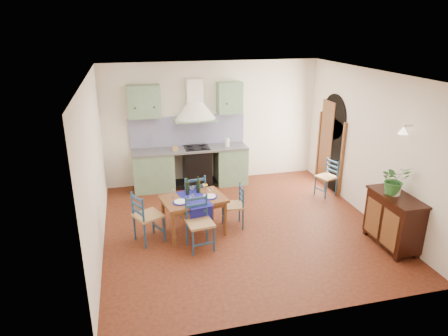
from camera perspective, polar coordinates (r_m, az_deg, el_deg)
The scene contains 13 objects.
floor at distance 7.56m, azimuth 2.61°, elevation -8.35°, with size 5.00×5.00×0.00m, color #40130D.
back_wall at distance 9.14m, azimuth -4.17°, elevation 3.86°, with size 5.00×0.96×2.80m.
right_wall at distance 8.29m, azimuth 19.01°, elevation 3.15°, with size 0.26×5.00×2.80m.
left_wall at distance 6.76m, azimuth -17.99°, elevation 0.09°, with size 0.04×5.00×2.80m, color silver.
ceiling at distance 6.69m, azimuth 2.99°, elevation 13.27°, with size 5.00×5.00×0.01m, color white.
dining_table at distance 7.09m, azimuth -4.33°, elevation -4.87°, with size 1.20×0.94×1.01m.
chair_near at distance 6.70m, azimuth -3.53°, elevation -7.82°, with size 0.47×0.47×0.90m.
chair_far at distance 7.61m, azimuth -4.44°, elevation -4.11°, with size 0.50×0.50×0.94m.
chair_left at distance 6.99m, azimuth -11.00°, elevation -6.83°, with size 0.58×0.58×0.92m.
chair_right at distance 7.38m, azimuth 1.48°, elevation -5.42°, with size 0.41×0.41×0.81m.
chair_spare at distance 9.02m, azimuth 14.54°, elevation -1.26°, with size 0.47×0.47×0.79m.
sideboard at distance 7.29m, azimuth 23.04°, elevation -6.71°, with size 0.50×1.05×0.94m.
potted_plant at distance 7.08m, azimuth 23.19°, elevation -1.54°, with size 0.45×0.39×0.50m, color #2C6B2C.
Camera 1 is at (-1.92, -6.36, 3.60)m, focal length 32.00 mm.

